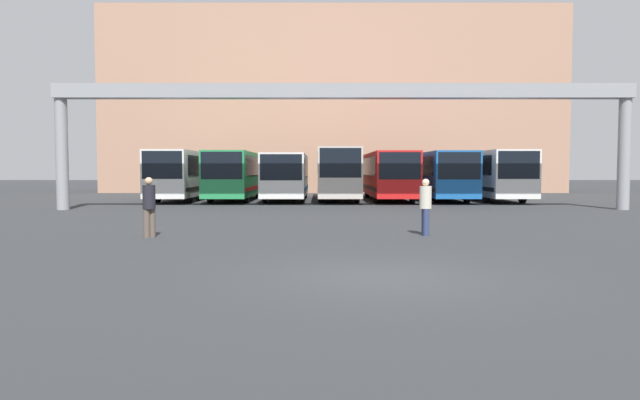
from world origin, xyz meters
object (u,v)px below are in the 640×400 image
at_px(bus_slot_1, 239,173).
at_px(pedestrian_near_center, 428,205).
at_px(bus_slot_2, 289,174).
at_px(bus_slot_4, 391,173).
at_px(pedestrian_near_left, 152,206).
at_px(bus_slot_5, 440,173).
at_px(bus_slot_0, 190,172).
at_px(bus_slot_3, 340,171).
at_px(bus_slot_6, 492,172).

relative_size(bus_slot_1, pedestrian_near_center, 6.41).
bearing_deg(bus_slot_2, bus_slot_4, 1.68).
height_order(bus_slot_4, pedestrian_near_center, bus_slot_4).
relative_size(bus_slot_2, bus_slot_4, 0.97).
bearing_deg(pedestrian_near_left, bus_slot_5, -159.95).
relative_size(bus_slot_4, bus_slot_5, 0.92).
bearing_deg(bus_slot_2, pedestrian_near_center, -74.96).
distance_m(bus_slot_5, pedestrian_near_center, 21.24).
distance_m(bus_slot_4, pedestrian_near_left, 22.84).
bearing_deg(pedestrian_near_center, bus_slot_0, 25.36).
bearing_deg(bus_slot_3, bus_slot_5, 0.07).
distance_m(bus_slot_3, bus_slot_5, 6.66).
bearing_deg(bus_slot_1, bus_slot_5, 2.46).
relative_size(bus_slot_1, bus_slot_6, 0.98).
xyz_separation_m(bus_slot_2, pedestrian_near_left, (-2.84, -20.56, -0.77)).
bearing_deg(bus_slot_1, bus_slot_0, 169.13).
bearing_deg(pedestrian_near_center, bus_slot_3, 0.96).
relative_size(bus_slot_4, pedestrian_near_center, 6.51).
height_order(bus_slot_0, pedestrian_near_left, bus_slot_0).
bearing_deg(pedestrian_near_center, bus_slot_4, -8.31).
relative_size(bus_slot_5, pedestrian_near_left, 6.85).
height_order(pedestrian_near_center, pedestrian_near_left, pedestrian_near_left).
relative_size(bus_slot_0, bus_slot_1, 1.12).
bearing_deg(bus_slot_4, bus_slot_1, -179.49).
height_order(bus_slot_5, pedestrian_near_left, bus_slot_5).
distance_m(bus_slot_0, bus_slot_5, 16.64).
bearing_deg(bus_slot_6, bus_slot_2, -179.01).
bearing_deg(bus_slot_2, bus_slot_3, 11.40).
bearing_deg(bus_slot_3, bus_slot_2, -168.60).
bearing_deg(pedestrian_near_left, bus_slot_1, -127.48).
distance_m(bus_slot_6, pedestrian_near_left, 26.34).
xyz_separation_m(bus_slot_2, bus_slot_5, (9.98, 0.68, 0.07)).
xyz_separation_m(bus_slot_2, bus_slot_3, (3.33, 0.67, 0.19)).
distance_m(bus_slot_2, pedestrian_near_left, 20.77).
height_order(bus_slot_1, bus_slot_4, bus_slot_1).
relative_size(bus_slot_4, pedestrian_near_left, 6.31).
bearing_deg(bus_slot_4, bus_slot_5, 8.26).
bearing_deg(pedestrian_near_center, bus_slot_1, 18.67).
distance_m(bus_slot_2, bus_slot_6, 13.31).
bearing_deg(bus_slot_1, pedestrian_near_left, -88.66).
bearing_deg(bus_slot_3, bus_slot_0, 179.57).
height_order(bus_slot_6, pedestrian_near_left, bus_slot_6).
relative_size(bus_slot_2, pedestrian_near_center, 6.28).
height_order(bus_slot_1, bus_slot_2, bus_slot_1).
distance_m(bus_slot_4, pedestrian_near_center, 20.30).
bearing_deg(pedestrian_near_left, bus_slot_6, -166.67).
bearing_deg(bus_slot_2, bus_slot_5, 3.89).
bearing_deg(bus_slot_3, pedestrian_near_center, -84.33).
xyz_separation_m(pedestrian_near_center, pedestrian_near_left, (-8.23, -0.52, 0.03)).
distance_m(bus_slot_0, pedestrian_near_center, 24.04).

